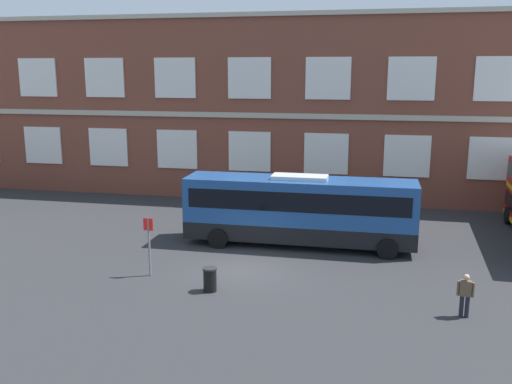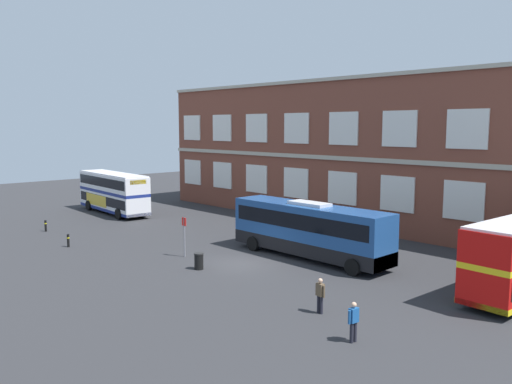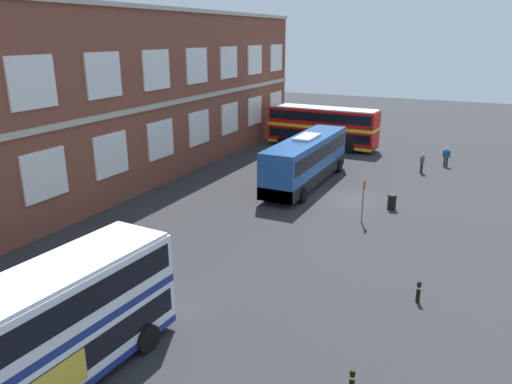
{
  "view_description": "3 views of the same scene",
  "coord_description": "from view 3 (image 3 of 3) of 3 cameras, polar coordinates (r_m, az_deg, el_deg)",
  "views": [
    {
      "loc": [
        5.7,
        -24.37,
        9.14
      ],
      "look_at": [
        -0.08,
        3.13,
        3.03
      ],
      "focal_mm": 39.55,
      "sensor_mm": 36.0,
      "label": 1
    },
    {
      "loc": [
        24.78,
        -22.01,
        8.81
      ],
      "look_at": [
        -3.78,
        4.74,
        3.89
      ],
      "focal_mm": 37.02,
      "sensor_mm": 36.0,
      "label": 2
    },
    {
      "loc": [
        -31.94,
        -8.0,
        10.97
      ],
      "look_at": [
        -5.46,
        4.77,
        1.48
      ],
      "focal_mm": 34.27,
      "sensor_mm": 36.0,
      "label": 3
    }
  ],
  "objects": [
    {
      "name": "bus_stand_flag",
      "position": [
        30.16,
        12.42,
        -0.57
      ],
      "size": [
        0.44,
        0.1,
        2.7
      ],
      "color": "slate",
      "rests_on": "ground"
    },
    {
      "name": "second_passenger",
      "position": [
        42.71,
        18.82,
        3.32
      ],
      "size": [
        0.64,
        0.3,
        1.7
      ],
      "color": "black",
      "rests_on": "ground"
    },
    {
      "name": "ground_plane",
      "position": [
        35.22,
        7.95,
        -0.44
      ],
      "size": [
        120.0,
        120.0,
        0.0
      ],
      "primitive_type": "plane",
      "color": "#2B2B2D"
    },
    {
      "name": "double_decker_near",
      "position": [
        16.73,
        -25.52,
        -15.88
      ],
      "size": [
        11.14,
        3.36,
        4.07
      ],
      "color": "silver",
      "rests_on": "ground"
    },
    {
      "name": "double_decker_middle",
      "position": [
        50.08,
        7.76,
        7.58
      ],
      "size": [
        3.26,
        11.11,
        4.07
      ],
      "color": "red",
      "rests_on": "ground"
    },
    {
      "name": "touring_coach",
      "position": [
        37.2,
        5.91,
        3.69
      ],
      "size": [
        12.0,
        2.88,
        3.8
      ],
      "color": "navy",
      "rests_on": "ground"
    },
    {
      "name": "safety_bollard_east",
      "position": [
        16.85,
        11.14,
        -20.93
      ],
      "size": [
        0.19,
        0.19,
        0.95
      ],
      "color": "black",
      "rests_on": "ground"
    },
    {
      "name": "station_litter_bin",
      "position": [
        33.25,
        15.58,
        -1.11
      ],
      "size": [
        0.6,
        0.6,
        1.03
      ],
      "color": "black",
      "rests_on": "ground"
    },
    {
      "name": "waiting_passenger",
      "position": [
        45.58,
        21.34,
        3.93
      ],
      "size": [
        0.27,
        0.64,
        1.7
      ],
      "color": "black",
      "rests_on": "ground"
    },
    {
      "name": "brick_terminal_building",
      "position": [
        39.31,
        -16.13,
        10.4
      ],
      "size": [
        48.21,
        8.19,
        12.93
      ],
      "color": "brown",
      "rests_on": "ground"
    },
    {
      "name": "safety_bollard_west",
      "position": [
        22.43,
        18.44,
        -10.96
      ],
      "size": [
        0.19,
        0.19,
        0.95
      ],
      "color": "black",
      "rests_on": "ground"
    }
  ]
}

